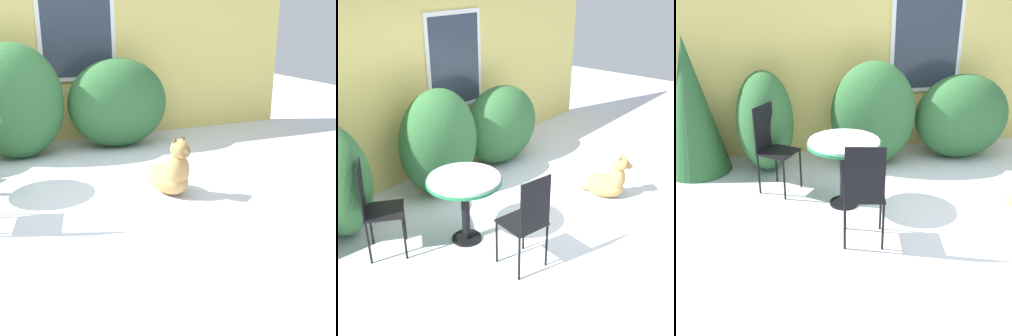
# 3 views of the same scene
# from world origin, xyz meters

# --- Properties ---
(ground_plane) EXTENTS (16.00, 16.00, 0.00)m
(ground_plane) POSITION_xyz_m (0.00, 0.00, 0.00)
(ground_plane) COLOR white
(house_wall) EXTENTS (8.00, 0.10, 2.72)m
(house_wall) POSITION_xyz_m (0.03, 2.20, 1.37)
(house_wall) COLOR #E5D16B
(house_wall) RESTS_ON ground_plane
(shrub_left) EXTENTS (0.74, 1.06, 1.33)m
(shrub_left) POSITION_xyz_m (-1.67, 1.69, 0.67)
(shrub_left) COLOR #2D6033
(shrub_left) RESTS_ON ground_plane
(shrub_middle) EXTENTS (1.16, 0.80, 1.43)m
(shrub_middle) POSITION_xyz_m (-0.23, 1.55, 0.71)
(shrub_middle) COLOR #2D6033
(shrub_middle) RESTS_ON ground_plane
(shrub_right) EXTENTS (1.36, 0.84, 1.20)m
(shrub_right) POSITION_xyz_m (1.08, 1.60, 0.60)
(shrub_right) COLOR #2D6033
(shrub_right) RESTS_ON ground_plane
(evergreen_bush) EXTENTS (0.84, 0.84, 1.77)m
(evergreen_bush) POSITION_xyz_m (-2.58, 1.76, 0.89)
(evergreen_bush) COLOR #2D6033
(evergreen_bush) RESTS_ON ground_plane
(patio_table) EXTENTS (0.81, 0.81, 0.78)m
(patio_table) POSITION_xyz_m (-0.84, 0.48, 0.66)
(patio_table) COLOR black
(patio_table) RESTS_ON ground_plane
(patio_chair_near_table) EXTENTS (0.55, 0.55, 1.06)m
(patio_chair_near_table) POSITION_xyz_m (-1.60, 1.01, 0.58)
(patio_chair_near_table) COLOR black
(patio_chair_near_table) RESTS_ON ground_plane
(patio_chair_far_side) EXTENTS (0.47, 0.47, 1.06)m
(patio_chair_far_side) POSITION_xyz_m (-0.80, -0.35, 0.58)
(patio_chair_far_side) COLOR black
(patio_chair_far_side) RESTS_ON ground_plane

